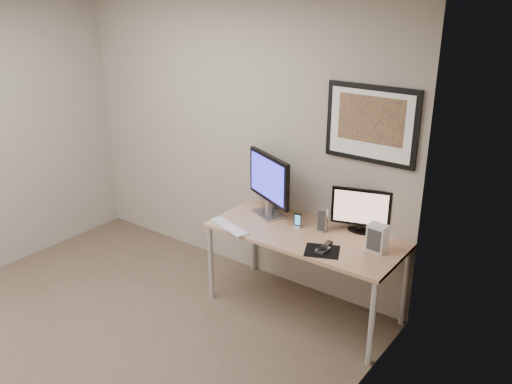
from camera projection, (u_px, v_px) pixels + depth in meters
floor at (101, 346)px, 4.20m from camera, size 3.60×3.60×0.00m
room at (127, 128)px, 3.94m from camera, size 3.60×3.60×3.60m
desk at (305, 241)px, 4.42m from camera, size 1.60×0.70×0.73m
framed_art at (371, 124)px, 4.12m from camera, size 0.75×0.04×0.60m
monitor_large at (269, 182)px, 4.62m from camera, size 0.56×0.29×0.55m
monitor_tv at (361, 209)px, 4.35m from camera, size 0.46×0.17×0.37m
speaker_left at (275, 198)px, 4.85m from camera, size 0.08×0.08×0.19m
speaker_right at (323, 219)px, 4.40m from camera, size 0.10×0.10×0.20m
phone_dock at (298, 221)px, 4.47m from camera, size 0.07×0.07×0.13m
keyboard at (229, 227)px, 4.49m from camera, size 0.45×0.25×0.02m
mousepad at (322, 251)px, 4.10m from camera, size 0.33×0.32×0.00m
mouse at (323, 249)px, 4.09m from camera, size 0.07×0.12×0.04m
remote at (326, 245)px, 4.17m from camera, size 0.06×0.17×0.02m
fan_unit at (377, 238)px, 4.07m from camera, size 0.15×0.11×0.22m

